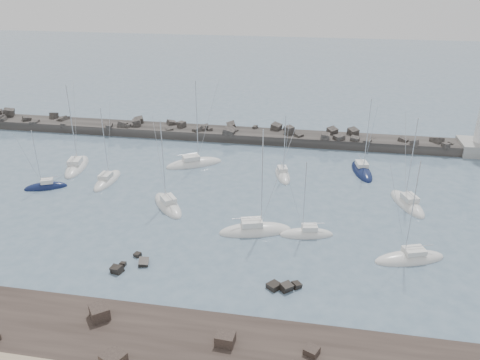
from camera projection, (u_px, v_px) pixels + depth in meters
name	position (u px, v px, depth m)	size (l,w,h in m)	color
ground	(188.00, 230.00, 63.67)	(400.00, 400.00, 0.00)	slate
rock_shelf	(123.00, 347.00, 43.95)	(140.00, 12.00, 2.10)	#2B211D
rock_cluster_near	(125.00, 267.00, 55.43)	(4.16, 4.75, 1.26)	black
rock_cluster_far	(282.00, 288.00, 52.03)	(4.12, 2.30, 1.66)	black
breakwater	(202.00, 135.00, 98.84)	(115.00, 7.07, 5.17)	#2C2927
lighthouse	(480.00, 138.00, 88.96)	(7.00, 7.00, 14.60)	gray
sailboat_0	(77.00, 167.00, 83.39)	(5.07, 10.52, 15.98)	silver
sailboat_1	(46.00, 187.00, 75.80)	(6.91, 4.66, 10.76)	#0F1940
sailboat_2	(107.00, 181.00, 78.06)	(2.80, 8.58, 13.50)	silver
sailboat_3	(194.00, 164.00, 84.73)	(10.64, 8.03, 16.40)	silver
sailboat_4	(168.00, 206.00, 69.87)	(7.70, 8.76, 14.26)	silver
sailboat_5	(283.00, 175.00, 80.14)	(4.14, 7.76, 11.87)	silver
sailboat_6	(255.00, 231.00, 63.14)	(10.40, 5.84, 15.70)	silver
sailboat_7	(362.00, 171.00, 81.68)	(4.57, 9.49, 14.42)	#0F1940
sailboat_8	(307.00, 234.00, 62.35)	(7.47, 3.58, 11.49)	silver
sailboat_9	(407.00, 204.00, 70.36)	(5.78, 9.55, 14.51)	silver
sailboat_10	(410.00, 259.00, 57.12)	(9.39, 5.56, 14.07)	silver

